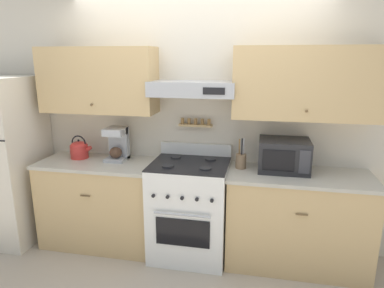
{
  "coord_description": "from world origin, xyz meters",
  "views": [
    {
      "loc": [
        0.65,
        -2.77,
        1.94
      ],
      "look_at": [
        0.03,
        0.25,
        1.16
      ],
      "focal_mm": 32.0,
      "sensor_mm": 36.0,
      "label": 1
    }
  ],
  "objects_px": {
    "coffee_maker": "(117,144)",
    "utensil_crock": "(241,160)",
    "stove_range": "(190,209)",
    "tea_kettle": "(79,149)",
    "refrigerator": "(3,160)",
    "microwave": "(284,155)"
  },
  "relations": [
    {
      "from": "coffee_maker",
      "to": "utensil_crock",
      "type": "bearing_deg",
      "value": -1.38
    },
    {
      "from": "stove_range",
      "to": "tea_kettle",
      "type": "bearing_deg",
      "value": 174.65
    },
    {
      "from": "refrigerator",
      "to": "utensil_crock",
      "type": "bearing_deg",
      "value": 3.58
    },
    {
      "from": "refrigerator",
      "to": "tea_kettle",
      "type": "relative_size",
      "value": 7.19
    },
    {
      "from": "refrigerator",
      "to": "utensil_crock",
      "type": "xyz_separation_m",
      "value": [
        2.5,
        0.16,
        0.11
      ]
    },
    {
      "from": "microwave",
      "to": "coffee_maker",
      "type": "bearing_deg",
      "value": 179.56
    },
    {
      "from": "stove_range",
      "to": "refrigerator",
      "type": "height_order",
      "value": "refrigerator"
    },
    {
      "from": "stove_range",
      "to": "coffee_maker",
      "type": "relative_size",
      "value": 3.18
    },
    {
      "from": "microwave",
      "to": "utensil_crock",
      "type": "distance_m",
      "value": 0.4
    },
    {
      "from": "stove_range",
      "to": "utensil_crock",
      "type": "bearing_deg",
      "value": 13.41
    },
    {
      "from": "utensil_crock",
      "to": "coffee_maker",
      "type": "bearing_deg",
      "value": 178.62
    },
    {
      "from": "refrigerator",
      "to": "coffee_maker",
      "type": "relative_size",
      "value": 5.17
    },
    {
      "from": "tea_kettle",
      "to": "microwave",
      "type": "distance_m",
      "value": 2.08
    },
    {
      "from": "coffee_maker",
      "to": "microwave",
      "type": "relative_size",
      "value": 0.73
    },
    {
      "from": "stove_range",
      "to": "coffee_maker",
      "type": "xyz_separation_m",
      "value": [
        -0.8,
        0.14,
        0.59
      ]
    },
    {
      "from": "microwave",
      "to": "utensil_crock",
      "type": "relative_size",
      "value": 1.58
    },
    {
      "from": "stove_range",
      "to": "microwave",
      "type": "relative_size",
      "value": 2.34
    },
    {
      "from": "coffee_maker",
      "to": "microwave",
      "type": "bearing_deg",
      "value": -0.44
    },
    {
      "from": "microwave",
      "to": "stove_range",
      "type": "bearing_deg",
      "value": -171.42
    },
    {
      "from": "stove_range",
      "to": "tea_kettle",
      "type": "relative_size",
      "value": 4.43
    },
    {
      "from": "refrigerator",
      "to": "tea_kettle",
      "type": "xyz_separation_m",
      "value": [
        0.81,
        0.16,
        0.13
      ]
    },
    {
      "from": "tea_kettle",
      "to": "refrigerator",
      "type": "bearing_deg",
      "value": -169.08
    }
  ]
}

